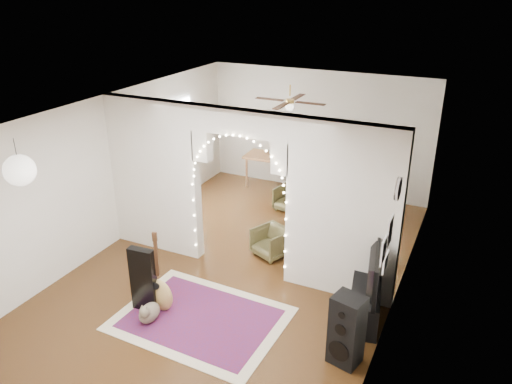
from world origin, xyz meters
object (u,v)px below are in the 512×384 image
at_px(dining_chair_right, 271,242).
at_px(dining_table, 273,158).
at_px(dining_chair_left, 290,199).
at_px(floor_speaker, 347,330).
at_px(bookcase, 332,184).
at_px(media_console, 365,304).
at_px(acoustic_guitar, 159,282).

bearing_deg(dining_chair_right, dining_table, 137.07).
bearing_deg(dining_table, dining_chair_left, -54.29).
bearing_deg(floor_speaker, bookcase, 123.25).
distance_m(media_console, dining_table, 5.13).
bearing_deg(dining_chair_right, floor_speaker, -22.77).
bearing_deg(dining_table, acoustic_guitar, -87.84).
xyz_separation_m(acoustic_guitar, dining_chair_right, (0.82, 2.13, -0.22)).
bearing_deg(acoustic_guitar, bookcase, 56.53).
bearing_deg(dining_chair_left, bookcase, 24.36).
xyz_separation_m(acoustic_guitar, dining_table, (-0.43, 5.08, 0.21)).
xyz_separation_m(dining_table, dining_chair_left, (0.85, -1.08, -0.43)).
height_order(floor_speaker, dining_table, floor_speaker).
height_order(bookcase, dining_table, bookcase).
xyz_separation_m(acoustic_guitar, bookcase, (1.26, 4.20, 0.19)).
height_order(acoustic_guitar, media_console, acoustic_guitar).
distance_m(floor_speaker, dining_table, 5.88).
height_order(floor_speaker, bookcase, bookcase).
bearing_deg(dining_chair_right, acoustic_guitar, -87.14).
height_order(media_console, dining_chair_left, media_console).
distance_m(dining_table, dining_chair_right, 3.23).
relative_size(media_console, dining_table, 0.81).
bearing_deg(floor_speaker, media_console, 102.82).
bearing_deg(media_console, dining_chair_right, 140.10).
xyz_separation_m(dining_table, dining_chair_right, (1.25, -2.94, -0.42)).
bearing_deg(media_console, bookcase, 104.59).
xyz_separation_m(media_console, dining_chair_left, (-2.31, 2.94, -0.00)).
relative_size(acoustic_guitar, dining_chair_right, 1.92).
relative_size(acoustic_guitar, floor_speaker, 1.13).
bearing_deg(floor_speaker, acoustic_guitar, -164.02).
bearing_deg(bookcase, dining_table, 127.76).
bearing_deg(acoustic_guitar, dining_chair_right, 52.12).
bearing_deg(bookcase, dining_chair_right, -126.74).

